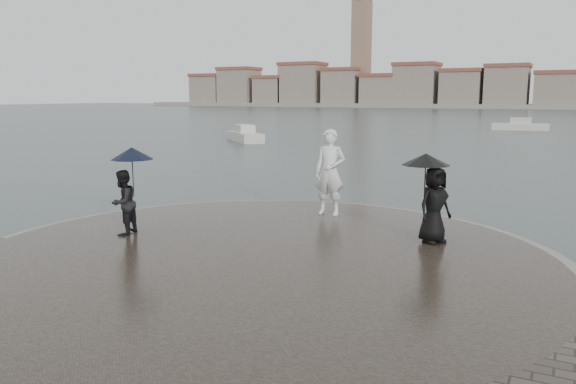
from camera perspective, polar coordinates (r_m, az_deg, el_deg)
The scene contains 8 objects.
ground at distance 8.98m, azimuth -14.50°, elevation -13.88°, with size 400.00×400.00×0.00m, color #2B3835.
kerb_ring at distance 11.59m, azimuth -2.95°, elevation -7.27°, with size 12.50×12.50×0.32m, color gray.
quay_tip at distance 11.59m, azimuth -2.95°, elevation -7.17°, with size 11.90×11.90×0.36m, color #2D261E.
statue at distance 15.15m, azimuth 4.28°, elevation 2.03°, with size 0.85×0.56×2.32m, color white.
visitor_left at distance 13.42m, azimuth -16.18°, elevation 0.38°, with size 1.09×1.00×2.04m.
visitor_right at distance 12.64m, azimuth 14.41°, elevation 0.03°, with size 1.23×1.13×1.95m.
far_skyline at distance 167.23m, azimuth 23.34°, elevation 9.70°, with size 260.00×20.00×37.00m.
boats at distance 47.71m, azimuth 22.24°, elevation 5.24°, with size 44.43×28.37×1.50m.
Camera 1 is at (5.56, -6.09, 3.56)m, focal length 35.00 mm.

